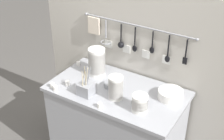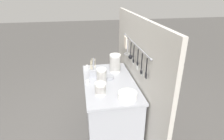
{
  "view_description": "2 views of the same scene",
  "coord_description": "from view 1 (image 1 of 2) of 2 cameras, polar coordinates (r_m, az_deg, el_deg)",
  "views": [
    {
      "loc": [
        1.08,
        -1.82,
        2.31
      ],
      "look_at": [
        -0.03,
        -0.03,
        1.05
      ],
      "focal_mm": 50.0,
      "sensor_mm": 36.0,
      "label": 1
    },
    {
      "loc": [
        2.04,
        -0.33,
        1.92
      ],
      "look_at": [
        -0.04,
        0.04,
        0.99
      ],
      "focal_mm": 30.0,
      "sensor_mm": 36.0,
      "label": 2
    }
  ],
  "objects": [
    {
      "name": "bowl_stack_nested_right",
      "position": [
        2.42,
        0.69,
        -3.24
      ],
      "size": [
        0.12,
        0.12,
        0.2
      ],
      "color": "white",
      "rests_on": "counter"
    },
    {
      "name": "steel_mixing_bowl",
      "position": [
        2.6,
        -0.29,
        -2.68
      ],
      "size": [
        0.11,
        0.11,
        0.04
      ],
      "color": "#93969E",
      "rests_on": "counter"
    },
    {
      "name": "bowl_stack_back_corner",
      "position": [
        2.32,
        5.1,
        -6.04
      ],
      "size": [
        0.12,
        0.12,
        0.14
      ],
      "color": "white",
      "rests_on": "counter"
    },
    {
      "name": "cup_by_caddy",
      "position": [
        2.92,
        -6.19,
        1.18
      ],
      "size": [
        0.04,
        0.04,
        0.04
      ],
      "color": "white",
      "rests_on": "counter"
    },
    {
      "name": "back_wall",
      "position": [
        2.84,
        4.42,
        -0.84
      ],
      "size": [
        1.93,
        0.11,
        1.63
      ],
      "color": "#BCB7AD",
      "rests_on": "ground"
    },
    {
      "name": "cutlery_caddy",
      "position": [
        2.5,
        -4.73,
        -3.4
      ],
      "size": [
        0.12,
        0.12,
        0.26
      ],
      "color": "#93969E",
      "rests_on": "counter"
    },
    {
      "name": "cup_edge_near",
      "position": [
        2.64,
        -10.84,
        -2.75
      ],
      "size": [
        0.04,
        0.04,
        0.04
      ],
      "color": "white",
      "rests_on": "counter"
    },
    {
      "name": "bowl_stack_wide_centre",
      "position": [
        2.72,
        -2.79,
        1.54
      ],
      "size": [
        0.15,
        0.15,
        0.25
      ],
      "color": "white",
      "rests_on": "counter"
    },
    {
      "name": "counter",
      "position": [
        2.83,
        0.82,
        -10.74
      ],
      "size": [
        1.13,
        0.62,
        0.85
      ],
      "color": "#9EA0A8",
      "rests_on": "ground"
    },
    {
      "name": "cup_mid_row",
      "position": [
        2.88,
        -3.56,
        0.85
      ],
      "size": [
        0.04,
        0.04,
        0.04
      ],
      "color": "white",
      "rests_on": "counter"
    },
    {
      "name": "plate_stack",
      "position": [
        2.5,
        10.65,
        -4.4
      ],
      "size": [
        0.2,
        0.2,
        0.07
      ],
      "color": "white",
      "rests_on": "counter"
    },
    {
      "name": "cup_back_left",
      "position": [
        2.37,
        -2.26,
        -6.46
      ],
      "size": [
        0.04,
        0.04,
        0.04
      ],
      "color": "white",
      "rests_on": "counter"
    },
    {
      "name": "cup_front_right",
      "position": [
        2.6,
        -10.32,
        -3.29
      ],
      "size": [
        0.04,
        0.04,
        0.04
      ],
      "color": "white",
      "rests_on": "counter"
    },
    {
      "name": "cup_back_right",
      "position": [
        2.65,
        -8.14,
        -2.37
      ],
      "size": [
        0.04,
        0.04,
        0.04
      ],
      "color": "white",
      "rests_on": "counter"
    }
  ]
}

